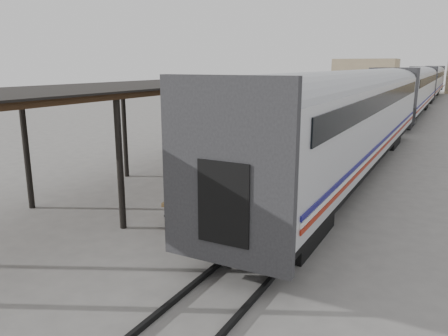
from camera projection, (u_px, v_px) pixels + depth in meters
ground at (195, 215)px, 14.44m from camera, size 160.00×160.00×0.00m
train at (411, 88)px, 41.37m from camera, size 3.45×76.01×4.01m
canopy at (314, 75)px, 35.68m from camera, size 4.90×64.30×4.15m
rails at (409, 116)px, 42.16m from camera, size 1.54×150.00×0.12m
building_left at (365, 74)px, 88.73m from camera, size 12.00×8.00×6.00m
baggage_cart at (195, 200)px, 13.93m from camera, size 1.75×2.62×0.86m
suitcase_stack at (194, 184)px, 14.18m from camera, size 1.26×1.25×0.58m
luggage_tug at (299, 121)px, 33.56m from camera, size 1.43×1.74×1.33m
porter at (190, 173)px, 13.02m from camera, size 0.50×0.67×1.69m
pedestrian at (289, 127)px, 27.86m from camera, size 1.24×0.79×1.97m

